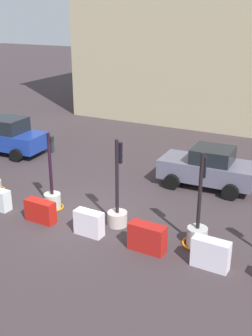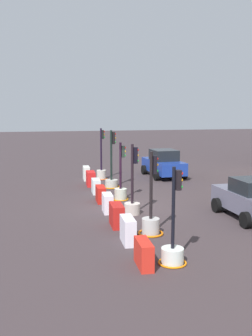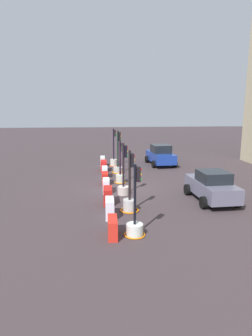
% 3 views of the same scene
% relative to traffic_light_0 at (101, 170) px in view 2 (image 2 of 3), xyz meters
% --- Properties ---
extents(ground_plane, '(120.00, 120.00, 0.00)m').
position_rel_traffic_light_0_xyz_m(ground_plane, '(7.07, -0.06, -0.59)').
color(ground_plane, '#3B3033').
extents(traffic_light_0, '(0.78, 0.78, 3.25)m').
position_rel_traffic_light_0_xyz_m(traffic_light_0, '(0.00, 0.00, 0.00)').
color(traffic_light_0, beige).
rests_on(traffic_light_0, ground_plane).
extents(traffic_light_1, '(0.97, 0.97, 3.28)m').
position_rel_traffic_light_0_xyz_m(traffic_light_1, '(2.75, 0.16, -0.06)').
color(traffic_light_1, '#ACABA2').
rests_on(traffic_light_1, ground_plane).
extents(traffic_light_2, '(0.79, 0.79, 2.86)m').
position_rel_traffic_light_0_xyz_m(traffic_light_2, '(5.80, 0.08, -0.07)').
color(traffic_light_2, '#B0B8A7').
rests_on(traffic_light_2, ground_plane).
extents(traffic_light_3, '(0.68, 0.68, 3.02)m').
position_rel_traffic_light_0_xyz_m(traffic_light_3, '(8.54, 0.04, 0.02)').
color(traffic_light_3, '#BCB0A8').
rests_on(traffic_light_3, ground_plane).
extents(traffic_light_4, '(0.93, 0.93, 3.01)m').
position_rel_traffic_light_0_xyz_m(traffic_light_4, '(11.33, 0.07, -0.09)').
color(traffic_light_4, '#B2AFAE').
rests_on(traffic_light_4, ground_plane).
extents(traffic_light_5, '(0.85, 0.85, 2.88)m').
position_rel_traffic_light_0_xyz_m(traffic_light_5, '(14.08, -0.05, -0.13)').
color(traffic_light_5, silver).
rests_on(traffic_light_5, ground_plane).
extents(construction_barrier_0, '(1.06, 0.41, 0.86)m').
position_rel_traffic_light_0_xyz_m(construction_barrier_0, '(0.05, -0.97, -0.16)').
color(construction_barrier_0, silver).
rests_on(construction_barrier_0, ground_plane).
extents(construction_barrier_1, '(1.11, 0.51, 0.84)m').
position_rel_traffic_light_0_xyz_m(construction_barrier_1, '(1.98, -0.94, -0.17)').
color(construction_barrier_1, red).
rests_on(construction_barrier_1, ground_plane).
extents(construction_barrier_2, '(1.04, 0.44, 0.76)m').
position_rel_traffic_light_0_xyz_m(construction_barrier_2, '(4.06, -0.92, -0.21)').
color(construction_barrier_2, silver).
rests_on(construction_barrier_2, ground_plane).
extents(construction_barrier_3, '(1.11, 0.44, 0.77)m').
position_rel_traffic_light_0_xyz_m(construction_barrier_3, '(6.08, -0.97, -0.20)').
color(construction_barrier_3, red).
rests_on(construction_barrier_3, ground_plane).
extents(construction_barrier_4, '(0.97, 0.43, 0.82)m').
position_rel_traffic_light_0_xyz_m(construction_barrier_4, '(8.04, -0.96, -0.18)').
color(construction_barrier_4, white).
rests_on(construction_barrier_4, ground_plane).
extents(construction_barrier_5, '(1.15, 0.49, 0.86)m').
position_rel_traffic_light_0_xyz_m(construction_barrier_5, '(10.10, -0.95, -0.16)').
color(construction_barrier_5, '#B41B17').
rests_on(construction_barrier_5, ground_plane).
extents(construction_barrier_6, '(1.08, 0.43, 0.88)m').
position_rel_traffic_light_0_xyz_m(construction_barrier_6, '(12.06, -0.94, -0.15)').
color(construction_barrier_6, silver).
rests_on(construction_barrier_6, ground_plane).
extents(construction_barrier_7, '(1.10, 0.41, 0.76)m').
position_rel_traffic_light_0_xyz_m(construction_barrier_7, '(14.11, -0.93, -0.21)').
color(construction_barrier_7, red).
rests_on(construction_barrier_7, ground_plane).
extents(car_blue_estate, '(4.09, 2.31, 1.81)m').
position_rel_traffic_light_0_xyz_m(car_blue_estate, '(-0.09, 4.16, 0.28)').
color(car_blue_estate, navy).
rests_on(car_blue_estate, ground_plane).
extents(car_grey_saloon, '(3.88, 2.17, 1.68)m').
position_rel_traffic_light_0_xyz_m(car_grey_saloon, '(10.20, 4.67, 0.23)').
color(car_grey_saloon, slate).
rests_on(car_grey_saloon, ground_plane).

